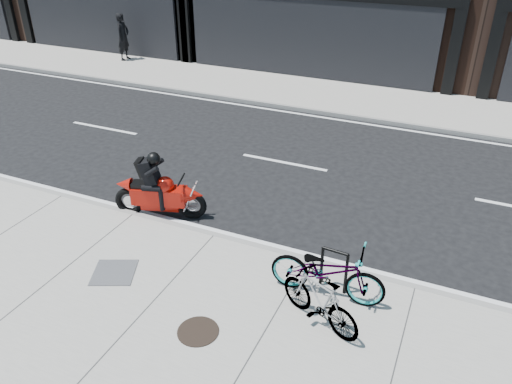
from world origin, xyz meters
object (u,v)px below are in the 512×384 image
at_px(motorcycle, 163,191).
at_px(bicycle_rear, 320,300).
at_px(bike_rack, 334,266).
at_px(bicycle_front, 327,271).
at_px(pedestrian, 123,37).
at_px(utility_grate, 114,272).
at_px(manhole_cover, 198,331).

bearing_deg(motorcycle, bicycle_rear, -41.71).
height_order(bike_rack, bicycle_front, bicycle_front).
bearing_deg(pedestrian, bicycle_front, -136.00).
xyz_separation_m(pedestrian, utility_grate, (9.05, -12.45, -0.98)).
relative_size(bicycle_rear, utility_grate, 2.06).
relative_size(bicycle_front, utility_grate, 2.63).
relative_size(bike_rack, bicycle_front, 0.42).
distance_m(motorcycle, manhole_cover, 3.83).
xyz_separation_m(bike_rack, motorcycle, (-4.11, 1.03, 0.01)).
relative_size(bike_rack, utility_grate, 1.11).
height_order(bicycle_front, bicycle_rear, bicycle_front).
bearing_deg(utility_grate, bicycle_front, 14.94).
relative_size(bicycle_rear, pedestrian, 0.78).
xyz_separation_m(bike_rack, utility_grate, (-3.77, -1.19, -0.48)).
relative_size(motorcycle, pedestrian, 1.01).
distance_m(bicycle_front, utility_grate, 3.87).
bearing_deg(manhole_cover, bicycle_rear, 30.37).
height_order(bicycle_front, manhole_cover, bicycle_front).
relative_size(bike_rack, motorcycle, 0.41).
distance_m(bicycle_front, motorcycle, 4.23).
bearing_deg(bicycle_front, pedestrian, 45.21).
xyz_separation_m(bicycle_rear, pedestrian, (-12.84, 12.14, 0.53)).
relative_size(bicycle_front, bicycle_rear, 1.27).
relative_size(bike_rack, pedestrian, 0.42).
xyz_separation_m(manhole_cover, utility_grate, (-2.14, 0.66, 0.00)).
bearing_deg(bike_rack, manhole_cover, -131.40).
distance_m(bike_rack, pedestrian, 17.07).
distance_m(bicycle_front, bicycle_rear, 0.68).
xyz_separation_m(bicycle_rear, utility_grate, (-3.79, -0.31, -0.46)).
relative_size(bicycle_front, manhole_cover, 2.98).
relative_size(motorcycle, manhole_cover, 3.05).
xyz_separation_m(bike_rack, bicycle_front, (-0.06, -0.20, 0.03)).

